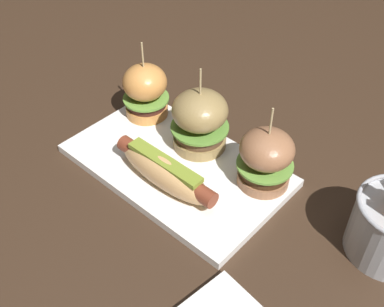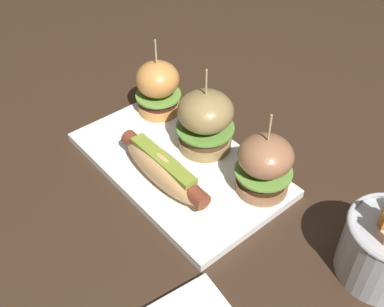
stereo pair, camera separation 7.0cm
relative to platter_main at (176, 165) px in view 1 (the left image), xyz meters
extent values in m
plane|color=#382619|center=(0.00, 0.00, -0.01)|extent=(3.00, 3.00, 0.00)
cube|color=white|center=(0.00, 0.00, 0.00)|extent=(0.36, 0.21, 0.01)
ellipsoid|color=tan|center=(0.02, -0.05, 0.03)|extent=(0.18, 0.05, 0.05)
cylinder|color=brown|center=(0.02, -0.05, 0.04)|extent=(0.19, 0.03, 0.03)
cube|color=olive|center=(0.02, -0.05, 0.05)|extent=(0.14, 0.02, 0.01)
cylinder|color=#D78D45|center=(-0.13, 0.06, 0.02)|extent=(0.08, 0.08, 0.02)
cylinder|color=#442118|center=(-0.13, 0.06, 0.03)|extent=(0.07, 0.07, 0.01)
cylinder|color=#6B9E3D|center=(-0.13, 0.06, 0.04)|extent=(0.08, 0.08, 0.00)
ellipsoid|color=#D78D45|center=(-0.13, 0.06, 0.07)|extent=(0.08, 0.08, 0.06)
cylinder|color=tan|center=(-0.13, 0.06, 0.12)|extent=(0.00, 0.00, 0.06)
cylinder|color=#977B4A|center=(0.00, 0.06, 0.02)|extent=(0.09, 0.09, 0.02)
cylinder|color=brown|center=(0.00, 0.06, 0.03)|extent=(0.08, 0.08, 0.02)
cylinder|color=#609338|center=(0.00, 0.06, 0.05)|extent=(0.10, 0.10, 0.00)
ellipsoid|color=#977B4A|center=(0.00, 0.06, 0.08)|extent=(0.09, 0.09, 0.06)
cylinder|color=tan|center=(0.00, 0.06, 0.13)|extent=(0.00, 0.00, 0.06)
cylinder|color=#9A6645|center=(0.13, 0.06, 0.02)|extent=(0.08, 0.08, 0.02)
cylinder|color=#3C2311|center=(0.13, 0.06, 0.03)|extent=(0.07, 0.07, 0.02)
cylinder|color=#6B9E3D|center=(0.13, 0.06, 0.04)|extent=(0.09, 0.09, 0.00)
ellipsoid|color=#9A6645|center=(0.13, 0.06, 0.07)|extent=(0.08, 0.08, 0.06)
cylinder|color=tan|center=(0.13, 0.06, 0.12)|extent=(0.00, 0.00, 0.06)
camera|label=1|loc=(0.39, -0.39, 0.52)|focal=42.94mm
camera|label=2|loc=(0.44, -0.34, 0.52)|focal=42.94mm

